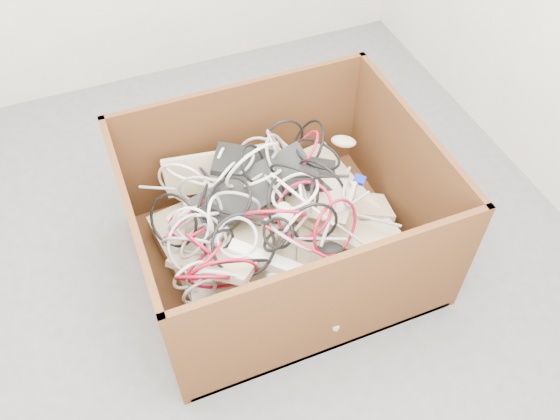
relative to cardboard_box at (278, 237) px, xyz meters
name	(u,v)px	position (x,y,z in m)	size (l,w,h in m)	color
ground	(235,273)	(-0.20, 0.00, -0.16)	(3.00, 3.00, 0.00)	#505053
cardboard_box	(278,237)	(0.00, 0.00, 0.00)	(1.13, 0.94, 0.61)	#3E260F
keyboard_pile	(277,215)	(0.00, 0.01, 0.13)	(1.01, 0.84, 0.40)	#BEB286
mice_scatter	(273,211)	(-0.03, -0.01, 0.20)	(0.89, 0.62, 0.17)	#C1B79B
power_strip_left	(231,213)	(-0.18, 0.03, 0.20)	(0.27, 0.05, 0.04)	white
power_strip_right	(265,260)	(-0.14, -0.22, 0.20)	(0.28, 0.05, 0.04)	white
vga_plug	(359,180)	(0.36, 0.02, 0.19)	(0.04, 0.04, 0.02)	#0B1DAF
cable_tangle	(249,207)	(-0.12, 0.00, 0.24)	(0.92, 0.77, 0.50)	gray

